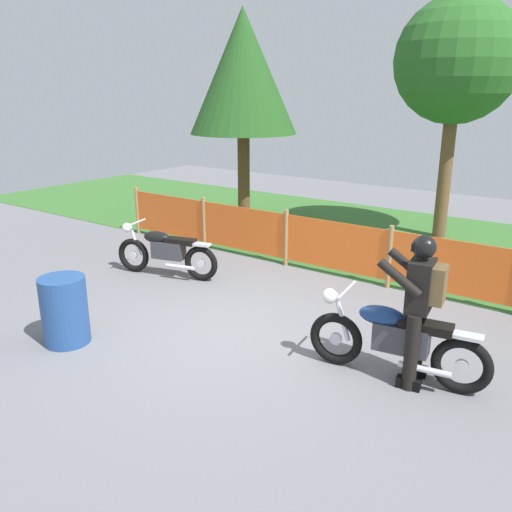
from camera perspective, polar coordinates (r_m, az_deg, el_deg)
The scene contains 9 objects.
ground at distance 7.20m, azimuth -2.54°, elevation -8.31°, with size 24.00×24.00×0.02m, color slate.
grass_verge at distance 11.98m, azimuth 14.86°, elevation 1.74°, with size 24.00×5.83×0.01m, color #386B2D.
barrier_fence at distance 9.26m, azimuth 8.45°, elevation 1.07°, with size 10.05×0.08×1.05m.
tree_leftmost at distance 12.35m, azimuth -1.40°, elevation 19.07°, with size 2.40×2.40×4.84m.
tree_near_left at distance 12.10m, azimuth 20.75°, elevation 18.89°, with size 2.53×2.53×4.95m.
motorcycle_lead at distance 6.15m, azimuth 14.72°, elevation -8.65°, with size 2.03×0.60×0.96m.
motorcycle_trailing at distance 9.32m, azimuth -9.71°, elevation 0.50°, with size 1.90×0.74×0.92m.
rider_lead at distance 5.93m, azimuth 17.16°, elevation -4.78°, with size 0.72×0.60×1.69m.
oil_drum at distance 7.19m, azimuth -19.86°, elevation -5.51°, with size 0.58×0.58×0.88m, color navy.
Camera 1 is at (4.06, -5.06, 3.10)m, focal length 37.26 mm.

